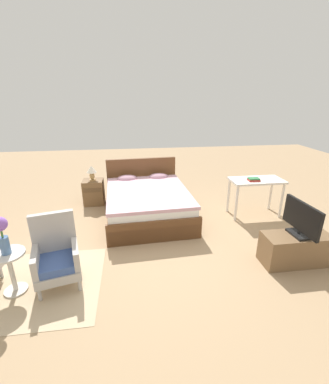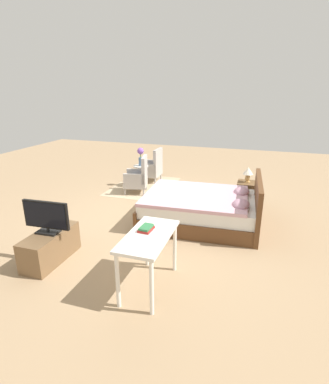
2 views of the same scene
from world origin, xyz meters
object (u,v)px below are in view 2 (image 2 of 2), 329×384
at_px(armchair_by_window_right, 138,178).
at_px(tv_flatscreen, 46,217).
at_px(vanity_desk, 148,243).
at_px(bed, 202,209).
at_px(nightstand, 246,194).
at_px(armchair_by_window_left, 152,168).
at_px(side_table, 141,173).
at_px(flower_vase, 141,155).
at_px(table_lamp, 248,173).
at_px(book_stack, 146,228).
at_px(tv_stand, 50,246).

bearing_deg(armchair_by_window_right, tv_flatscreen, -0.59).
distance_m(armchair_by_window_right, vanity_desk, 3.83).
relative_size(bed, nightstand, 3.99).
bearing_deg(armchair_by_window_left, vanity_desk, 19.55).
height_order(armchair_by_window_left, tv_flatscreen, tv_flatscreen).
bearing_deg(side_table, vanity_desk, 23.44).
bearing_deg(armchair_by_window_right, vanity_desk, 24.81).
height_order(flower_vase, table_lamp, flower_vase).
bearing_deg(vanity_desk, table_lamp, 163.00).
distance_m(side_table, tv_flatscreen, 3.86).
bearing_deg(flower_vase, book_stack, 23.15).
distance_m(armchair_by_window_left, tv_stand, 4.37).
height_order(table_lamp, vanity_desk, table_lamp).
distance_m(flower_vase, table_lamp, 2.82).
height_order(nightstand, table_lamp, table_lamp).
bearing_deg(flower_vase, nightstand, 76.54).
relative_size(flower_vase, vanity_desk, 0.46).
xyz_separation_m(bed, armchair_by_window_right, (-1.29, -1.88, 0.08)).
distance_m(table_lamp, vanity_desk, 3.48).
xyz_separation_m(side_table, nightstand, (0.66, 2.74, -0.07)).
distance_m(tv_stand, book_stack, 1.67).
bearing_deg(tv_stand, book_stack, 88.35).
height_order(flower_vase, tv_flatscreen, flower_vase).
bearing_deg(vanity_desk, book_stack, -146.80).
bearing_deg(nightstand, book_stack, -18.58).
distance_m(nightstand, vanity_desk, 3.50).
relative_size(bed, side_table, 3.99).
xyz_separation_m(nightstand, vanity_desk, (3.33, -1.02, 0.37)).
relative_size(flower_vase, table_lamp, 1.45).
bearing_deg(nightstand, side_table, -103.46).
relative_size(tv_stand, book_stack, 4.23).
distance_m(armchair_by_window_left, vanity_desk, 4.79).
height_order(table_lamp, book_stack, table_lamp).
bearing_deg(vanity_desk, side_table, -156.56).
bearing_deg(armchair_by_window_right, nightstand, 86.90).
bearing_deg(armchair_by_window_right, side_table, -166.50).
bearing_deg(bed, nightstand, 147.28).
relative_size(table_lamp, tv_stand, 0.34).
xyz_separation_m(bed, nightstand, (-1.15, 0.74, -0.02)).
relative_size(table_lamp, vanity_desk, 0.32).
distance_m(bed, nightstand, 1.37).
bearing_deg(armchair_by_window_right, bed, 55.45).
height_order(bed, armchair_by_window_left, bed).
bearing_deg(vanity_desk, armchair_by_window_right, -155.19).
relative_size(armchair_by_window_right, flower_vase, 1.93).
xyz_separation_m(table_lamp, tv_flatscreen, (3.18, -2.65, -0.06)).
height_order(armchair_by_window_right, vanity_desk, armchair_by_window_right).
xyz_separation_m(tv_stand, tv_flatscreen, (0.00, 0.00, 0.49)).
distance_m(bed, tv_flatscreen, 2.82).
distance_m(flower_vase, book_stack, 4.22).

